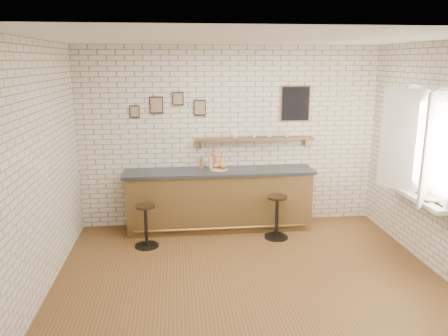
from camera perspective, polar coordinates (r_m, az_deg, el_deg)
The scene contains 21 objects.
ground at distance 5.93m, azimuth 3.17°, elevation -13.81°, with size 5.00×5.00×0.00m, color brown.
bar_counter at distance 7.26m, azimuth -0.59°, elevation -4.13°, with size 3.10×0.65×1.01m.
sandwich_plate at distance 7.15m, azimuth -0.63°, elevation -0.17°, with size 0.28×0.28×0.01m, color white.
ciabatta_sandwich at distance 7.14m, azimuth -0.54°, elevation 0.18°, with size 0.25×0.18×0.08m.
potato_chips at distance 7.14m, azimuth -0.79°, elevation -0.12°, with size 0.25×0.18×0.00m.
bitters_bottle_brown at distance 7.22m, azimuth -2.97°, elevation 0.62°, with size 0.07×0.07×0.22m.
bitters_bottle_white at distance 7.22m, azimuth -1.65°, elevation 0.73°, with size 0.06×0.06×0.24m.
bitters_bottle_amber at distance 7.22m, azimuth -1.36°, elevation 0.91°, with size 0.07×0.07×0.30m.
condiment_bottle_yellow at distance 7.24m, azimuth -0.36°, elevation 0.66°, with size 0.06×0.06×0.20m.
bar_stool_left at distance 6.72m, azimuth -10.16°, elevation -7.26°, with size 0.38×0.38×0.66m.
bar_stool_right at distance 6.98m, azimuth 6.91°, elevation -6.18°, with size 0.38×0.38×0.69m.
wall_shelf at distance 7.30m, azimuth 3.98°, elevation 3.80°, with size 2.00×0.18×0.18m.
shelf_cup_a at distance 7.24m, azimuth 1.40°, elevation 4.32°, with size 0.13×0.13×0.10m, color white.
shelf_cup_b at distance 7.29m, azimuth 3.93°, elevation 4.32°, with size 0.10×0.10×0.09m, color white.
shelf_cup_c at distance 7.34m, azimuth 5.89°, elevation 4.34°, with size 0.11×0.11×0.09m, color white.
shelf_cup_d at distance 7.41m, azimuth 8.26°, elevation 4.36°, with size 0.10×0.10×0.09m, color white.
back_wall_decor at distance 7.27m, azimuth 2.58°, elevation 8.30°, with size 2.96×0.02×0.56m.
window_sill at distance 6.65m, azimuth 23.72°, elevation -3.50°, with size 0.20×1.35×0.06m.
casement_window at distance 6.46m, azimuth 24.04°, elevation 2.85°, with size 0.40×1.30×1.56m.
book_lower at distance 6.43m, azimuth 24.69°, elevation -3.80°, with size 0.17×0.22×0.02m, color tan.
book_upper at distance 6.44m, azimuth 24.62°, elevation -3.59°, with size 0.17×0.23×0.02m, color tan.
Camera 1 is at (-0.90, -5.17, 2.75)m, focal length 35.00 mm.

